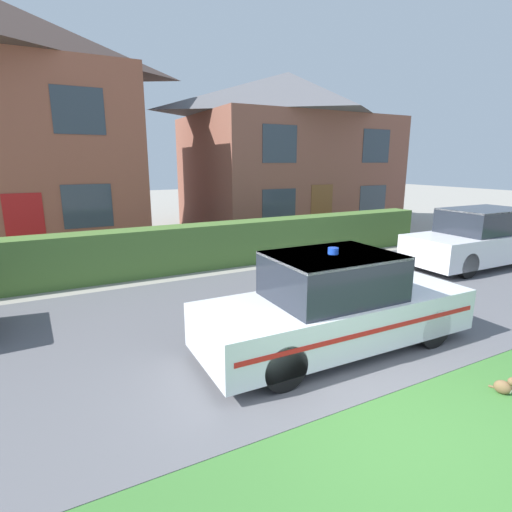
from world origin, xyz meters
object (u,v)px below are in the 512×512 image
object	(u,v)px
cat	(505,386)
house_right	(287,151)
neighbour_car_near	(478,239)
police_car	(335,306)

from	to	relation	value
cat	house_right	size ratio (longest dim) A/B	0.04
cat	house_right	xyz separation A→B (m)	(4.74, 12.96, 3.29)
neighbour_car_near	house_right	size ratio (longest dim) A/B	0.51
police_car	neighbour_car_near	world-z (taller)	police_car
cat	neighbour_car_near	xyz separation A→B (m)	(5.89, 4.39, 0.68)
house_right	neighbour_car_near	bearing A→B (deg)	-82.36
neighbour_car_near	house_right	xyz separation A→B (m)	(-1.15, 8.58, 2.61)
neighbour_car_near	house_right	bearing A→B (deg)	-81.67
police_car	neighbour_car_near	bearing A→B (deg)	18.76
police_car	neighbour_car_near	size ratio (longest dim) A/B	1.03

